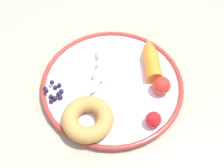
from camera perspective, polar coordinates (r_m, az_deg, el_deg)
name	(u,v)px	position (r m, az deg, el deg)	size (l,w,h in m)	color
dining_table	(103,94)	(0.85, -1.63, -1.84)	(1.02, 0.88, 0.71)	gray
plate	(112,85)	(0.75, 0.00, -0.13)	(0.33, 0.33, 0.02)	white
banana	(96,75)	(0.75, -2.79, 1.57)	(0.15, 0.09, 0.03)	beige
carrot_orange	(151,58)	(0.78, 6.98, 4.72)	(0.11, 0.12, 0.04)	orange
donut	(88,119)	(0.68, -4.36, -6.25)	(0.11, 0.11, 0.04)	#BA8645
blueberry_pile	(55,92)	(0.74, -10.24, -1.48)	(0.05, 0.05, 0.02)	#191638
tomato_near	(162,85)	(0.73, 8.85, -0.25)	(0.04, 0.04, 0.04)	red
tomato_mid	(153,119)	(0.68, 7.40, -6.30)	(0.04, 0.04, 0.04)	red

